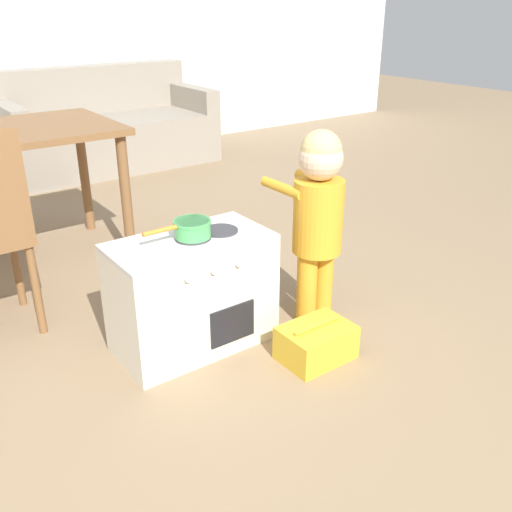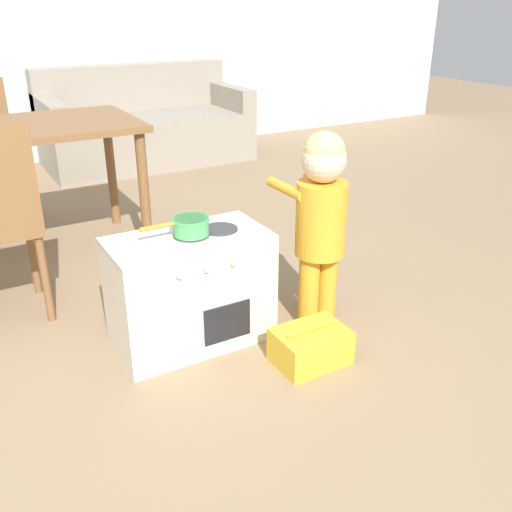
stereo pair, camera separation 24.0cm
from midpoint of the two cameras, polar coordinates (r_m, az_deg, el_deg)
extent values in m
plane|color=#8E7556|center=(1.90, -4.13, -21.05)|extent=(16.00, 16.00, 0.00)
cube|color=silver|center=(2.39, -9.26, -3.98)|extent=(0.65, 0.34, 0.46)
cube|color=silver|center=(2.29, -9.66, 1.34)|extent=(0.65, 0.34, 0.02)
cylinder|color=#38383D|center=(2.29, -9.33, 1.76)|extent=(0.15, 0.15, 0.01)
cylinder|color=#38383D|center=(2.35, -6.52, 2.49)|extent=(0.15, 0.15, 0.01)
cube|color=black|center=(2.33, -5.33, -6.87)|extent=(0.21, 0.01, 0.16)
cylinder|color=#B2B2B7|center=(2.12, -10.07, -2.37)|extent=(0.03, 0.01, 0.03)
cylinder|color=#B2B2B7|center=(2.17, -7.40, -1.59)|extent=(0.03, 0.01, 0.03)
cylinder|color=#B2B2B7|center=(2.22, -4.85, -0.84)|extent=(0.03, 0.01, 0.03)
cylinder|color=#4CAD5B|center=(2.28, -9.39, 2.66)|extent=(0.14, 0.14, 0.07)
cylinder|color=#4CAD5B|center=(2.27, -9.44, 3.34)|extent=(0.15, 0.15, 0.01)
cylinder|color=orange|center=(2.21, -12.70, 2.42)|extent=(0.14, 0.02, 0.02)
cylinder|color=gold|center=(2.55, 2.41, -3.29)|extent=(0.09, 0.09, 0.34)
cylinder|color=gold|center=(2.61, 4.09, -2.70)|extent=(0.09, 0.09, 0.34)
cylinder|color=gold|center=(2.45, 3.44, 3.91)|extent=(0.22, 0.22, 0.32)
sphere|color=beige|center=(2.37, 3.59, 9.69)|extent=(0.19, 0.19, 0.19)
sphere|color=#DBC17A|center=(2.36, 3.61, 10.46)|extent=(0.17, 0.17, 0.17)
cylinder|color=gold|center=(2.45, -0.17, 6.77)|extent=(0.04, 0.25, 0.04)
cylinder|color=gold|center=(2.56, 3.38, 7.53)|extent=(0.04, 0.25, 0.04)
cube|color=gold|center=(2.35, 3.10, -8.74)|extent=(0.29, 0.21, 0.14)
cylinder|color=gold|center=(2.31, 3.15, -7.02)|extent=(0.23, 0.02, 0.02)
cylinder|color=brown|center=(3.19, -14.96, 5.33)|extent=(0.06, 0.06, 0.72)
cylinder|color=brown|center=(3.76, -18.60, 7.71)|extent=(0.06, 0.06, 0.72)
cylinder|color=brown|center=(2.67, -23.55, -3.21)|extent=(0.04, 0.04, 0.42)
cylinder|color=brown|center=(2.95, -25.05, -0.87)|extent=(0.04, 0.04, 0.42)
cube|color=gray|center=(5.26, -15.71, 10.92)|extent=(1.76, 0.86, 0.42)
cube|color=gray|center=(5.50, -17.52, 15.62)|extent=(1.76, 0.20, 0.40)
cube|color=gray|center=(4.98, -24.97, 12.54)|extent=(0.14, 0.86, 0.20)
cube|color=gray|center=(5.53, -8.02, 15.47)|extent=(0.14, 0.86, 0.20)
camera|label=1|loc=(0.12, -92.86, -1.30)|focal=40.00mm
camera|label=2|loc=(0.12, 87.14, 1.30)|focal=40.00mm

